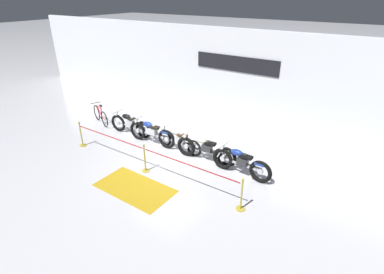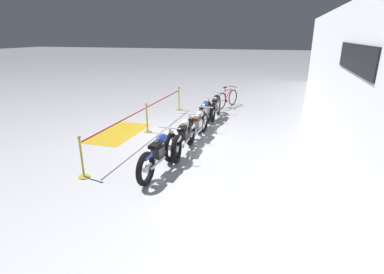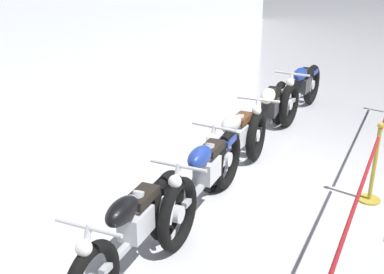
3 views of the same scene
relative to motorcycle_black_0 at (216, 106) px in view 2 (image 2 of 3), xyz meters
name	(u,v)px [view 2 (image 2 of 3)]	position (x,y,z in m)	size (l,w,h in m)	color
ground_plane	(177,136)	(2.64, -0.75, -0.48)	(120.00, 120.00, 0.00)	silver
back_wall	(356,79)	(2.64, 4.38, 1.62)	(28.00, 0.29, 4.20)	white
motorcycle_black_0	(216,106)	(0.00, 0.00, 0.00)	(2.20, 0.62, 0.97)	black
motorcycle_blue_1	(204,114)	(1.33, -0.14, 0.01)	(2.29, 0.62, 0.98)	black
motorcycle_silver_2	(198,124)	(2.61, -0.01, -0.02)	(2.12, 0.62, 0.91)	black
motorcycle_cream_3	(184,136)	(3.89, -0.09, -0.01)	(2.42, 0.62, 0.96)	black
motorcycle_blue_4	(159,154)	(5.38, -0.24, 0.00)	(2.22, 0.62, 0.97)	black
bicycle	(227,99)	(-2.06, 0.11, -0.09)	(1.67, 0.72, 0.98)	black
stanchion_far_left	(159,106)	(1.40, -1.87, 0.21)	(7.12, 0.28, 1.05)	gold
stanchion_mid_left	(147,122)	(2.53, -1.87, -0.12)	(0.28, 0.28, 1.05)	gold
stanchion_mid_right	(82,164)	(6.18, -1.87, -0.12)	(0.28, 0.28, 1.05)	gold
floor_banner	(118,133)	(2.92, -2.83, -0.48)	(2.55, 1.37, 0.01)	#B78E19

